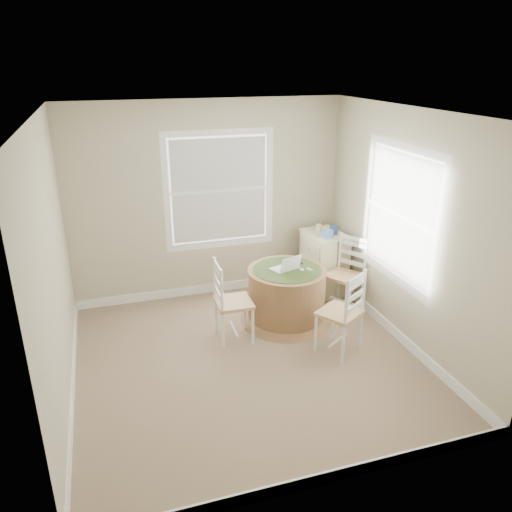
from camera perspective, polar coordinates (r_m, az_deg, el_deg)
name	(u,v)px	position (r m, az deg, el deg)	size (l,w,h in m)	color
room	(258,242)	(5.12, 0.26, 1.66)	(3.64, 3.64, 2.64)	#8D755A
round_table	(287,293)	(6.14, 3.52, -4.20)	(1.14, 1.14, 0.69)	brown
chair_left	(234,302)	(5.68, -2.57, -5.28)	(0.42, 0.40, 0.95)	white
chair_near	(339,312)	(5.53, 9.52, -6.38)	(0.42, 0.40, 0.95)	white
chair_right	(344,276)	(6.44, 10.07, -2.24)	(0.42, 0.40, 0.95)	white
laptop	(286,267)	(5.99, 3.42, -1.31)	(0.37, 0.34, 0.21)	white
mouse	(302,270)	(6.00, 5.23, -1.55)	(0.05, 0.09, 0.03)	white
phone	(309,270)	(6.03, 6.13, -1.56)	(0.04, 0.09, 0.02)	#B7BABF
keys	(300,264)	(6.17, 5.01, -0.89)	(0.06, 0.05, 0.03)	black
corner_chest	(324,263)	(6.92, 7.73, -0.76)	(0.55, 0.69, 0.86)	beige
tissue_box	(327,234)	(6.59, 8.14, 2.50)	(0.12, 0.12, 0.10)	#578DC8
box_yellow	(329,229)	(6.85, 8.35, 3.07)	(0.15, 0.10, 0.06)	#E4D550
box_blue	(334,230)	(6.72, 8.94, 2.94)	(0.08, 0.08, 0.12)	#2D4487
cup_cream	(318,227)	(6.86, 7.05, 3.30)	(0.07, 0.07, 0.09)	beige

